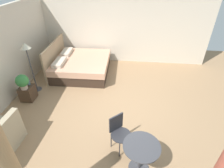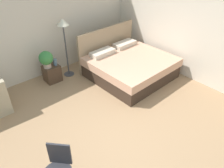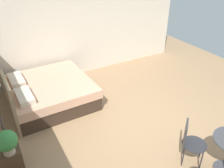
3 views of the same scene
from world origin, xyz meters
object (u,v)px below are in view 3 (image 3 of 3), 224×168
(vase, at_px, (8,141))
(nightstand, at_px, (11,159))
(bed, at_px, (47,92))
(cafe_chair_near_window, at_px, (190,140))
(potted_plant, at_px, (7,142))

(vase, bearing_deg, nightstand, 162.16)
(bed, distance_m, cafe_chair_near_window, 3.59)
(nightstand, distance_m, cafe_chair_near_window, 3.20)
(nightstand, relative_size, cafe_chair_near_window, 0.54)
(nightstand, bearing_deg, cafe_chair_near_window, -116.05)
(bed, distance_m, potted_plant, 2.22)
(nightstand, bearing_deg, vase, -17.84)
(vase, bearing_deg, potted_plant, 174.36)
(cafe_chair_near_window, bearing_deg, potted_plant, 65.46)
(nightstand, relative_size, potted_plant, 1.01)
(nightstand, bearing_deg, potted_plant, -170.41)
(potted_plant, distance_m, vase, 0.28)
(bed, xyz_separation_m, potted_plant, (-1.86, 1.15, 0.40))
(vase, distance_m, cafe_chair_near_window, 3.21)
(bed, relative_size, vase, 12.00)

